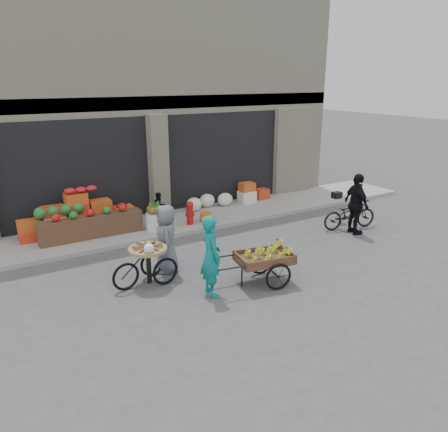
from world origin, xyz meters
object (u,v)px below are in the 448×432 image
pineapple_bin (155,222)px  tricycle_cart (148,259)px  seated_person (159,207)px  banana_cart (263,257)px  bicycle (350,214)px  cyclist (356,204)px  vendor_grey (166,239)px  vendor_woman (211,256)px  fire_hydrant (190,212)px  orange_bucket (205,217)px

pineapple_bin → tricycle_cart: (-1.35, -2.91, 0.20)m
seated_person → banana_cart: (0.39, -4.79, 0.03)m
bicycle → cyclist: bearing=165.9°
banana_cart → vendor_grey: bearing=143.2°
vendor_woman → tricycle_cart: size_ratio=1.19×
fire_hydrant → tricycle_cart: (-2.45, -2.86, 0.06)m
vendor_grey → vendor_woman: bearing=30.9°
vendor_woman → cyclist: size_ratio=0.97×
banana_cart → tricycle_cart: size_ratio=1.48×
fire_hydrant → cyclist: cyclist is taller
fire_hydrant → orange_bucket: fire_hydrant is taller
pineapple_bin → vendor_grey: vendor_grey is taller
orange_bucket → vendor_woman: (-2.03, -3.96, 0.59)m
orange_bucket → bicycle: bicycle is taller
seated_person → cyclist: (4.56, -3.55, 0.30)m
cyclist → banana_cart: bearing=118.9°
fire_hydrant → orange_bucket: 0.55m
tricycle_cart → orange_bucket: bearing=36.5°
orange_bucket → banana_cart: (-0.81, -4.09, 0.35)m
fire_hydrant → orange_bucket: (0.50, -0.05, -0.23)m
banana_cart → vendor_grey: (-1.53, 1.65, 0.19)m
fire_hydrant → vendor_woman: (-1.53, -4.01, 0.36)m
fire_hydrant → vendor_grey: vendor_grey is taller
banana_cart → cyclist: 4.36m
pineapple_bin → bicycle: bearing=-26.3°
orange_bucket → banana_cart: banana_cart is taller
banana_cart → cyclist: bearing=26.7°
vendor_grey → cyclist: 5.72m
orange_bucket → vendor_grey: vendor_grey is taller
pineapple_bin → fire_hydrant: 1.11m
fire_hydrant → vendor_woman: bearing=-110.9°
vendor_woman → vendor_grey: vendor_woman is taller
orange_bucket → banana_cart: bearing=-101.2°
seated_person → vendor_grey: size_ratio=0.58×
tricycle_cart → bicycle: size_ratio=0.85×
pineapple_bin → banana_cart: (0.79, -4.19, 0.25)m
vendor_woman → cyclist: cyclist is taller
fire_hydrant → cyclist: size_ratio=0.40×
vendor_grey → cyclist: (5.70, -0.42, 0.08)m
orange_bucket → bicycle: 4.33m
orange_bucket → vendor_grey: size_ratio=0.20×
banana_cart → tricycle_cart: tricycle_cart is taller
pineapple_bin → cyclist: 5.80m
fire_hydrant → seated_person: (-0.70, 0.65, 0.08)m
orange_bucket → cyclist: cyclist is taller
pineapple_bin → cyclist: (4.96, -2.95, 0.52)m
banana_cart → cyclist: (4.17, 1.23, 0.27)m
banana_cart → vendor_grey: size_ratio=1.33×
vendor_woman → bicycle: (5.59, 1.50, -0.41)m
tricycle_cart → vendor_grey: 0.76m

